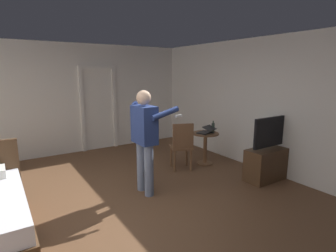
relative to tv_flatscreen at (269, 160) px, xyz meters
name	(u,v)px	position (x,y,z in m)	size (l,w,h in m)	color
ground_plane	(128,208)	(-2.70, 0.41, -0.37)	(7.34, 7.34, 0.00)	brown
wall_back	(68,99)	(-2.70, 3.80, 0.97)	(6.24, 0.12, 2.67)	silver
wall_right	(267,105)	(0.36, 0.41, 0.97)	(0.12, 6.91, 2.67)	silver
doorway_frame	(98,102)	(-1.97, 3.72, 0.85)	(0.93, 0.08, 2.13)	white
tv_flatscreen	(269,160)	(0.00, 0.00, 0.00)	(0.97, 0.40, 1.20)	#4C331E
side_table	(205,143)	(-0.45, 1.30, 0.10)	(0.57, 0.57, 0.70)	brown
laptop	(206,131)	(-0.47, 1.26, 0.38)	(0.41, 0.42, 0.17)	black
bottle_on_table	(213,128)	(-0.31, 1.22, 0.44)	(0.06, 0.06, 0.26)	#2C3A32
wooden_chair	(182,144)	(-1.10, 1.27, 0.18)	(0.55, 0.55, 0.99)	brown
person_blue_shirt	(145,134)	(-2.22, 0.74, 0.63)	(0.67, 0.61, 1.71)	slate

